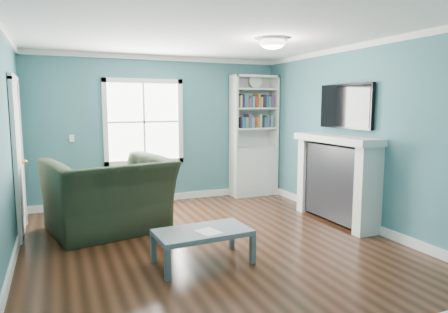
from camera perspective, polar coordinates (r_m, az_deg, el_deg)
name	(u,v)px	position (r m, az deg, el deg)	size (l,w,h in m)	color
floor	(211,244)	(5.16, -1.84, -12.40)	(5.00, 5.00, 0.00)	black
room_walls	(211,118)	(4.86, -1.92, 5.45)	(5.00, 5.00, 5.00)	#386E73
trim	(211,147)	(4.88, -1.90, 1.40)	(4.50, 5.00, 2.60)	white
window	(144,122)	(7.17, -11.35, 4.87)	(1.40, 0.06, 1.50)	white
bookshelf	(254,148)	(7.72, 4.25, 1.25)	(0.90, 0.35, 2.31)	silver
fireplace	(336,180)	(6.18, 15.76, -3.24)	(0.44, 1.58, 1.30)	black
tv	(346,106)	(6.16, 17.00, 6.87)	(0.06, 1.10, 0.65)	black
door	(18,156)	(5.99, -27.38, 0.11)	(0.12, 0.98, 2.17)	silver
ceiling_fixture	(273,42)	(5.39, 6.96, 15.91)	(0.38, 0.38, 0.15)	white
light_switch	(72,138)	(7.04, -20.92, 2.45)	(0.08, 0.01, 0.12)	white
recliner	(109,183)	(5.74, -16.15, -3.63)	(1.55, 1.01, 1.36)	black
coffee_table	(203,234)	(4.49, -3.05, -11.03)	(1.07, 0.62, 0.38)	#495257
paper_sheet	(209,232)	(4.40, -2.23, -10.68)	(0.21, 0.27, 0.00)	white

